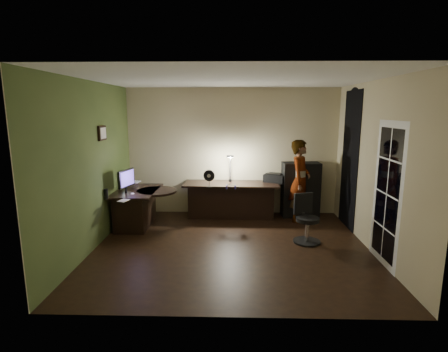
{
  "coord_description": "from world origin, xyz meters",
  "views": [
    {
      "loc": [
        0.03,
        -5.48,
        2.25
      ],
      "look_at": [
        -0.15,
        1.05,
        1.0
      ],
      "focal_mm": 28.0,
      "sensor_mm": 36.0,
      "label": 1
    }
  ],
  "objects_px": {
    "cabinet": "(300,189)",
    "person": "(300,181)",
    "desk_left": "(138,208)",
    "monitor": "(126,185)",
    "office_chair": "(308,219)",
    "desk_right": "(231,200)"
  },
  "relations": [
    {
      "from": "desk_left",
      "to": "desk_right",
      "type": "xyz_separation_m",
      "value": [
        1.81,
        0.61,
        0.01
      ]
    },
    {
      "from": "cabinet",
      "to": "person",
      "type": "bearing_deg",
      "value": -107.09
    },
    {
      "from": "cabinet",
      "to": "desk_left",
      "type": "bearing_deg",
      "value": -170.42
    },
    {
      "from": "cabinet",
      "to": "person",
      "type": "distance_m",
      "value": 0.42
    },
    {
      "from": "cabinet",
      "to": "office_chair",
      "type": "relative_size",
      "value": 1.39
    },
    {
      "from": "desk_left",
      "to": "person",
      "type": "bearing_deg",
      "value": 8.24
    },
    {
      "from": "cabinet",
      "to": "office_chair",
      "type": "height_order",
      "value": "cabinet"
    },
    {
      "from": "cabinet",
      "to": "monitor",
      "type": "distance_m",
      "value": 3.57
    },
    {
      "from": "desk_left",
      "to": "cabinet",
      "type": "bearing_deg",
      "value": 13.49
    },
    {
      "from": "desk_right",
      "to": "cabinet",
      "type": "height_order",
      "value": "cabinet"
    },
    {
      "from": "desk_right",
      "to": "person",
      "type": "height_order",
      "value": "person"
    },
    {
      "from": "desk_left",
      "to": "office_chair",
      "type": "bearing_deg",
      "value": -13.52
    },
    {
      "from": "monitor",
      "to": "person",
      "type": "height_order",
      "value": "person"
    },
    {
      "from": "desk_left",
      "to": "monitor",
      "type": "distance_m",
      "value": 0.58
    },
    {
      "from": "monitor",
      "to": "person",
      "type": "relative_size",
      "value": 0.3
    },
    {
      "from": "monitor",
      "to": "office_chair",
      "type": "height_order",
      "value": "monitor"
    },
    {
      "from": "desk_right",
      "to": "person",
      "type": "bearing_deg",
      "value": -5.14
    },
    {
      "from": "office_chair",
      "to": "person",
      "type": "relative_size",
      "value": 0.5
    },
    {
      "from": "cabinet",
      "to": "monitor",
      "type": "bearing_deg",
      "value": -167.05
    },
    {
      "from": "desk_right",
      "to": "office_chair",
      "type": "bearing_deg",
      "value": -44.69
    },
    {
      "from": "person",
      "to": "office_chair",
      "type": "bearing_deg",
      "value": -160.04
    },
    {
      "from": "desk_right",
      "to": "office_chair",
      "type": "distance_m",
      "value": 1.91
    }
  ]
}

